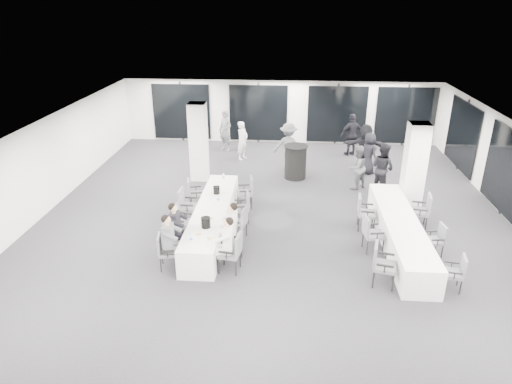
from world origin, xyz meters
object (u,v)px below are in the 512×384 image
Objects in this scene: chair_main_left_far at (193,192)px; standing_guest_b at (357,164)px; standing_guest_g at (225,128)px; chair_main_right_mid at (240,221)px; chair_side_right_far at (422,209)px; banquet_table_side at (400,232)px; chair_side_right_mid at (437,238)px; chair_side_left_mid at (371,231)px; chair_main_left_fourth at (186,204)px; standing_guest_f at (365,144)px; chair_main_left_second at (172,235)px; standing_guest_a at (242,138)px; ice_bucket_far at (216,190)px; chair_side_left_far at (364,210)px; chair_main_left_near at (165,249)px; chair_side_right_near at (457,271)px; chair_main_right_second at (237,235)px; banquet_table_main at (212,219)px; chair_main_right_fourth at (244,206)px; chair_main_right_far at (247,190)px; standing_guest_e at (369,151)px; chair_main_left_mid at (180,219)px; standing_guest_h at (383,165)px; ice_bucket_near at (206,222)px; standing_guest_d at (352,132)px; cocktail_table at (295,162)px; chair_main_right_near at (233,250)px; chair_side_left_near at (381,262)px.

standing_guest_b is at bearing 97.53° from chair_main_left_far.
chair_main_left_far is 5.96m from standing_guest_g.
chair_main_right_mid is 5.24m from chair_side_right_far.
chair_side_right_mid is (0.82, -0.45, 0.12)m from banquet_table_side.
chair_main_right_mid is 0.93× the size of chair_side_left_mid.
chair_main_left_fourth is 0.52× the size of standing_guest_f.
chair_main_left_second is at bearing -92.42° from chair_side_left_mid.
standing_guest_a reaches higher than ice_bucket_far.
chair_side_left_far is at bearing -61.58° from chair_main_right_mid.
chair_main_left_near is 1.04× the size of chair_side_right_near.
standing_guest_b reaches higher than chair_side_left_far.
ice_bucket_far is at bearing -153.16° from standing_guest_a.
chair_side_right_near is at bearing 37.78° from chair_side_left_mid.
chair_main_right_mid is at bearing -7.42° from chair_main_right_second.
chair_main_left_far reaches higher than chair_side_right_near.
chair_main_right_fourth is at bearing 39.27° from banquet_table_main.
chair_side_right_near is at bearing -117.47° from standing_guest_a.
standing_guest_g is (-6.60, 6.75, 0.40)m from chair_side_right_far.
chair_main_right_far reaches higher than chair_main_left_near.
chair_main_right_far is 1.18m from ice_bucket_far.
chair_main_left_second is at bearing 106.22° from standing_guest_e.
chair_main_left_mid is at bearing -120.84° from ice_bucket_far.
chair_side_left_mid is (5.12, -0.36, 0.02)m from chair_main_left_mid.
standing_guest_a reaches higher than chair_main_right_mid.
standing_guest_a reaches higher than chair_main_left_far.
chair_side_left_mid is 9.57m from standing_guest_g.
chair_side_right_near is 0.43× the size of standing_guest_f.
ice_bucket_far is at bearing 98.02° from standing_guest_e.
standing_guest_h is (5.90, -4.17, -0.01)m from standing_guest_g.
banquet_table_main is 18.23× the size of ice_bucket_near.
chair_main_left_second reaches higher than banquet_table_side.
cocktail_table is at bearing 29.52° from standing_guest_d.
banquet_table_main is 1.00× the size of banquet_table_side.
chair_side_right_far is 4.96m from standing_guest_f.
chair_main_right_far is 4.71m from standing_guest_h.
ice_bucket_near reaches higher than chair_side_left_far.
chair_side_right_mid is (6.79, -1.34, -0.11)m from chair_main_left_fourth.
standing_guest_h is at bearing 101.25° from standing_guest_f.
chair_main_left_near is at bearing 38.01° from standing_guest_d.
chair_main_right_near is 1.01× the size of chair_side_left_mid.
chair_main_right_far reaches higher than chair_main_left_second.
chair_main_left_mid is (-5.95, -0.00, 0.17)m from banquet_table_side.
standing_guest_a is 7.79× the size of ice_bucket_far.
standing_guest_a is (1.05, 5.86, 0.29)m from chair_main_left_fourth.
chair_main_right_fourth is 0.51× the size of standing_guest_e.
chair_side_left_mid is 1.15× the size of chair_side_right_mid.
chair_main_right_far is at bearing -133.87° from chair_side_left_mid.
chair_main_right_fourth is at bearing 66.13° from chair_side_right_mid.
chair_main_left_second is 1.07× the size of chair_side_right_mid.
chair_side_left_near is at bearing -8.13° from chair_side_left_mid.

